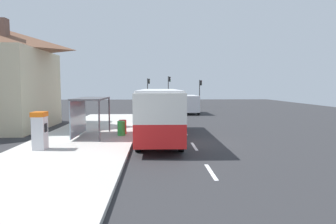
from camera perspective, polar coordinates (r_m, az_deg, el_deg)
ground_plane at (r=31.60m, az=1.04°, el=-1.24°), size 56.00×92.00×0.04m
sidewalk_platform at (r=20.12m, az=-15.27°, el=-4.68°), size 6.20×30.00×0.18m
lane_stripe_seg_0 at (r=12.06m, az=8.36°, el=-11.46°), size 0.16×2.20×0.01m
lane_stripe_seg_1 at (r=16.85m, az=5.13°, el=-6.69°), size 0.16×2.20×0.01m
lane_stripe_seg_2 at (r=21.73m, az=3.36°, el=-4.03°), size 0.16×2.20×0.01m
lane_stripe_seg_3 at (r=26.66m, az=2.25°, el=-2.35°), size 0.16×2.20×0.01m
lane_stripe_seg_4 at (r=31.61m, az=1.49°, el=-1.20°), size 0.16×2.20×0.01m
lane_stripe_seg_5 at (r=36.58m, az=0.94°, el=-0.35°), size 0.16×2.20×0.01m
lane_stripe_seg_6 at (r=41.55m, az=0.52°, el=0.29°), size 0.16×2.20×0.01m
lane_stripe_seg_7 at (r=46.53m, az=0.19°, el=0.79°), size 0.16×2.20×0.01m
bus at (r=18.94m, az=-1.75°, el=0.24°), size 2.62×11.03×3.21m
white_van at (r=36.72m, az=3.98°, el=1.75°), size 2.21×5.28×2.30m
sedan_near at (r=49.18m, az=2.43°, el=1.93°), size 1.99×4.47×1.52m
sedan_far at (r=58.03m, az=1.67°, el=2.40°), size 1.97×4.46×1.52m
ticket_machine at (r=16.40m, az=-23.69°, el=-3.28°), size 0.66×0.76×1.94m
recycling_bin_green at (r=19.60m, az=-9.06°, el=-3.15°), size 0.52×0.52×0.95m
recycling_bin_red at (r=20.28m, az=-8.84°, el=-2.88°), size 0.52×0.52×0.95m
traffic_light_near_side at (r=48.77m, az=6.28°, el=4.50°), size 0.49×0.28×4.50m
traffic_light_far_side at (r=49.00m, az=-3.89°, el=4.71°), size 0.49×0.28×4.77m
traffic_light_median at (r=49.85m, az=0.17°, el=4.99°), size 0.49×0.28×5.14m
bus_shelter at (r=19.64m, az=-15.61°, el=0.97°), size 1.80×4.00×2.50m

